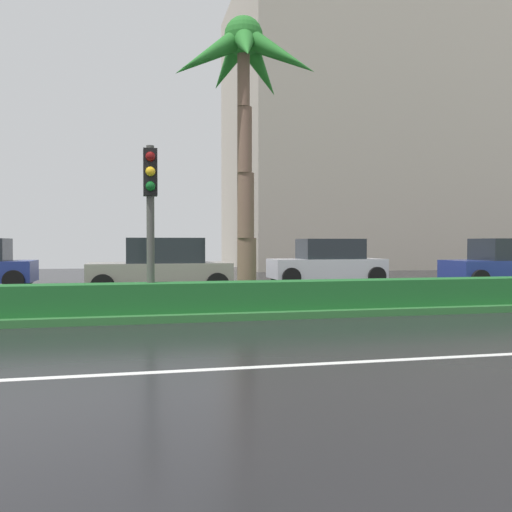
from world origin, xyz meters
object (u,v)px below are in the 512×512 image
object	(u,v)px
traffic_signal_median_right	(150,197)
car_in_traffic_second	(161,267)
palm_tree_centre_left	(244,75)
car_in_traffic_fourth	(507,264)
car_in_traffic_third	(328,262)

from	to	relation	value
traffic_signal_median_right	car_in_traffic_second	distance (m)	5.79
palm_tree_centre_left	car_in_traffic_fourth	size ratio (longest dim) A/B	1.55
palm_tree_centre_left	car_in_traffic_second	xyz separation A→B (m)	(-1.71, 4.37, -4.67)
car_in_traffic_second	traffic_signal_median_right	bearing A→B (deg)	84.96
palm_tree_centre_left	car_in_traffic_fourth	world-z (taller)	palm_tree_centre_left
car_in_traffic_third	car_in_traffic_fourth	bearing A→B (deg)	154.16
palm_tree_centre_left	car_in_traffic_fourth	distance (m)	12.14
traffic_signal_median_right	car_in_traffic_third	xyz separation A→B (m)	(6.86, 8.19, -1.68)
palm_tree_centre_left	car_in_traffic_second	world-z (taller)	palm_tree_centre_left
traffic_signal_median_right	car_in_traffic_third	size ratio (longest dim) A/B	0.79
traffic_signal_median_right	car_in_traffic_second	bearing A→B (deg)	84.96
palm_tree_centre_left	car_in_traffic_second	distance (m)	6.63
palm_tree_centre_left	traffic_signal_median_right	world-z (taller)	palm_tree_centre_left
car_in_traffic_third	car_in_traffic_fourth	world-z (taller)	same
traffic_signal_median_right	car_in_traffic_third	bearing A→B (deg)	50.04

